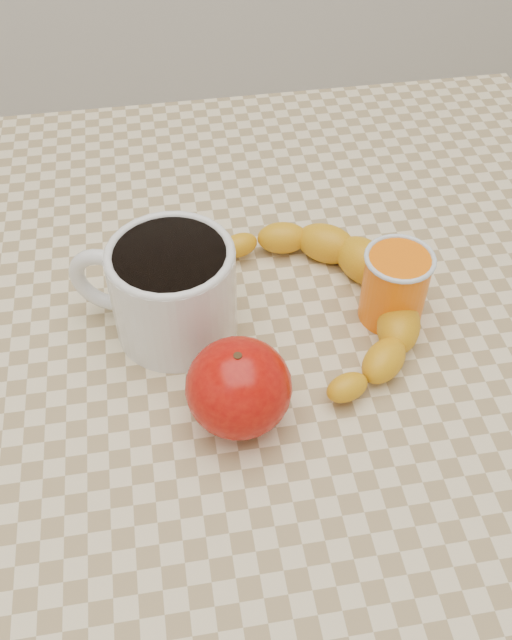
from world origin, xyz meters
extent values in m
plane|color=tan|center=(0.00, 0.00, 0.00)|extent=(3.00, 3.00, 0.00)
cube|color=beige|center=(0.00, 0.00, 0.73)|extent=(0.80, 0.80, 0.04)
cube|color=olive|center=(0.00, 0.00, 0.68)|extent=(0.74, 0.74, 0.06)
cylinder|color=olive|center=(0.35, 0.35, 0.35)|extent=(0.05, 0.05, 0.71)
cylinder|color=silver|center=(-0.07, 0.02, 0.79)|extent=(0.14, 0.14, 0.09)
cylinder|color=black|center=(-0.07, 0.02, 0.83)|extent=(0.09, 0.09, 0.01)
torus|color=silver|center=(-0.07, 0.02, 0.84)|extent=(0.11, 0.11, 0.01)
torus|color=silver|center=(-0.12, 0.04, 0.79)|extent=(0.07, 0.04, 0.07)
cylinder|color=#FF6B08|center=(0.12, 0.01, 0.78)|extent=(0.06, 0.06, 0.07)
torus|color=silver|center=(0.12, 0.01, 0.82)|extent=(0.06, 0.06, 0.00)
ellipsoid|color=#910504|center=(-0.03, -0.08, 0.79)|extent=(0.08, 0.08, 0.08)
cylinder|color=#382311|center=(-0.03, -0.08, 0.82)|extent=(0.01, 0.01, 0.01)
camera|label=1|loc=(-0.07, -0.41, 1.22)|focal=40.00mm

